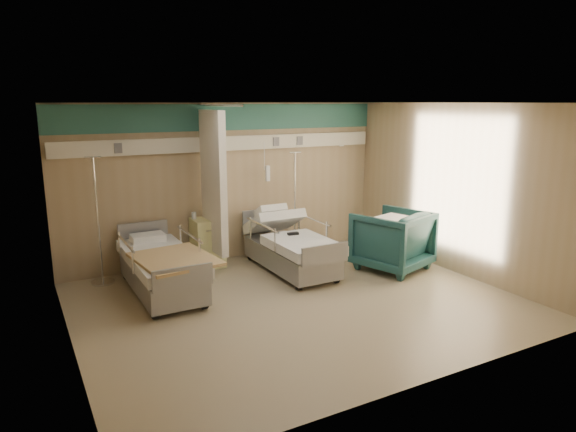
{
  "coord_description": "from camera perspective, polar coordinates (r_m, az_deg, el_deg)",
  "views": [
    {
      "loc": [
        -3.44,
        -5.99,
        2.81
      ],
      "look_at": [
        0.17,
        0.6,
        1.14
      ],
      "focal_mm": 32.0,
      "sensor_mm": 36.0,
      "label": 1
    }
  ],
  "objects": [
    {
      "name": "room_walls",
      "position": [
        7.18,
        -0.05,
        4.97
      ],
      "size": [
        6.04,
        5.04,
        2.82
      ],
      "color": "tan",
      "rests_on": "ground"
    },
    {
      "name": "white_cup",
      "position": [
        8.92,
        -10.41,
        0.05
      ],
      "size": [
        0.11,
        0.11,
        0.12
      ],
      "primitive_type": "cylinder",
      "rotation": [
        0.0,
        0.0,
        -0.41
      ],
      "color": "white",
      "rests_on": "bedside_cabinet"
    },
    {
      "name": "iv_stand_right",
      "position": [
        9.57,
        0.75,
        -2.06
      ],
      "size": [
        0.35,
        0.35,
        1.93
      ],
      "rotation": [
        0.0,
        0.0,
        -0.16
      ],
      "color": "silver",
      "rests_on": "ground"
    },
    {
      "name": "bed_left",
      "position": [
        7.93,
        -13.84,
        -6.17
      ],
      "size": [
        1.0,
        2.16,
        0.63
      ],
      "primitive_type": null,
      "color": "silver",
      "rests_on": "ground"
    },
    {
      "name": "waffle_blanket",
      "position": [
        8.83,
        11.73,
        0.8
      ],
      "size": [
        0.69,
        0.65,
        0.07
      ],
      "primitive_type": "cube",
      "rotation": [
        0.0,
        0.0,
        3.41
      ],
      "color": "white",
      "rests_on": "visitor_armchair"
    },
    {
      "name": "bed_right",
      "position": [
        8.7,
        0.3,
        -4.1
      ],
      "size": [
        1.0,
        2.16,
        0.63
      ],
      "primitive_type": null,
      "color": "silver",
      "rests_on": "ground"
    },
    {
      "name": "toiletry_bag",
      "position": [
        8.97,
        -8.37,
        0.19
      ],
      "size": [
        0.23,
        0.16,
        0.12
      ],
      "primitive_type": "cube",
      "rotation": [
        0.0,
        0.0,
        0.09
      ],
      "color": "black",
      "rests_on": "bedside_cabinet"
    },
    {
      "name": "call_remote",
      "position": [
        8.61,
        0.57,
        -1.97
      ],
      "size": [
        0.19,
        0.1,
        0.04
      ],
      "primitive_type": "cube",
      "rotation": [
        0.0,
        0.0,
        -0.12
      ],
      "color": "black",
      "rests_on": "bed_right"
    },
    {
      "name": "visitor_armchair",
      "position": [
        8.92,
        11.5,
        -2.65
      ],
      "size": [
        1.38,
        1.4,
        1.02
      ],
      "primitive_type": "imported",
      "rotation": [
        0.0,
        0.0,
        3.45
      ],
      "color": "#1B4444",
      "rests_on": "ground"
    },
    {
      "name": "bedside_cabinet",
      "position": [
        9.01,
        -8.92,
        -2.95
      ],
      "size": [
        0.5,
        0.48,
        0.85
      ],
      "primitive_type": "cube",
      "color": "#E3E18E",
      "rests_on": "ground"
    },
    {
      "name": "tan_blanket",
      "position": [
        7.42,
        -12.47,
        -4.67
      ],
      "size": [
        1.12,
        1.35,
        0.04
      ],
      "primitive_type": "cube",
      "rotation": [
        0.0,
        0.0,
        0.1
      ],
      "color": "tan",
      "rests_on": "bed_left"
    },
    {
      "name": "iv_stand_left",
      "position": [
        8.6,
        -20.06,
        -4.42
      ],
      "size": [
        0.36,
        0.36,
        2.01
      ],
      "rotation": [
        0.0,
        0.0,
        -0.06
      ],
      "color": "silver",
      "rests_on": "ground"
    },
    {
      "name": "ground",
      "position": [
        7.46,
        1.11,
        -9.57
      ],
      "size": [
        6.0,
        5.0,
        0.0
      ],
      "primitive_type": "cube",
      "color": "gray",
      "rests_on": "ground"
    }
  ]
}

